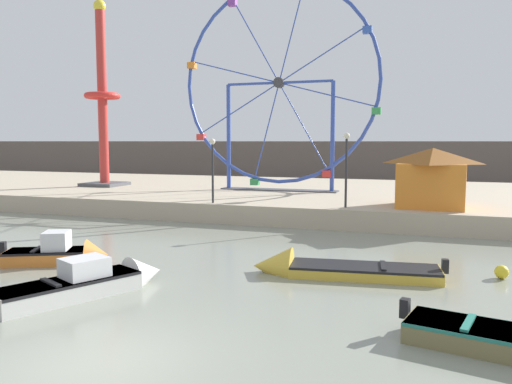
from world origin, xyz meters
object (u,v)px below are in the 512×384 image
at_px(motorboat_orange_hull, 63,253).
at_px(mooring_buoy_orange, 502,272).
at_px(ferris_wheel_blue_frame, 279,86).
at_px(carnival_booth_orange_canopy, 432,176).
at_px(promenade_lamp_near, 346,159).
at_px(motorboat_mustard_yellow, 324,269).
at_px(promenade_lamp_far, 213,160).
at_px(motorboat_pale_grey, 94,281).
at_px(drop_tower_red_tower, 103,106).

height_order(motorboat_orange_hull, mooring_buoy_orange, motorboat_orange_hull).
relative_size(ferris_wheel_blue_frame, carnival_booth_orange_canopy, 3.71).
bearing_deg(carnival_booth_orange_canopy, ferris_wheel_blue_frame, 153.02).
bearing_deg(promenade_lamp_near, ferris_wheel_blue_frame, 127.51).
height_order(motorboat_mustard_yellow, promenade_lamp_far, promenade_lamp_far).
xyz_separation_m(motorboat_pale_grey, promenade_lamp_far, (-2.00, 13.16, 3.02)).
bearing_deg(carnival_booth_orange_canopy, promenade_lamp_near, -155.63).
relative_size(motorboat_orange_hull, promenade_lamp_near, 0.99).
bearing_deg(ferris_wheel_blue_frame, drop_tower_red_tower, -177.07).
distance_m(motorboat_pale_grey, promenade_lamp_near, 14.88).
relative_size(motorboat_mustard_yellow, motorboat_orange_hull, 1.69).
xyz_separation_m(motorboat_pale_grey, mooring_buoy_orange, (11.46, 5.54, -0.14)).
distance_m(drop_tower_red_tower, promenade_lamp_far, 14.54).
relative_size(ferris_wheel_blue_frame, mooring_buoy_orange, 31.96).
bearing_deg(mooring_buoy_orange, promenade_lamp_far, 150.48).
xyz_separation_m(drop_tower_red_tower, promenade_lamp_far, (12.09, -7.21, -3.63)).
height_order(motorboat_orange_hull, promenade_lamp_near, promenade_lamp_near).
xyz_separation_m(promenade_lamp_near, promenade_lamp_far, (-7.18, -0.42, -0.17)).
xyz_separation_m(motorboat_mustard_yellow, motorboat_orange_hull, (-9.31, -1.41, 0.15)).
xyz_separation_m(motorboat_orange_hull, motorboat_pale_grey, (3.37, -2.74, 0.00)).
bearing_deg(drop_tower_red_tower, ferris_wheel_blue_frame, 2.93).
relative_size(motorboat_mustard_yellow, promenade_lamp_far, 1.81).
distance_m(motorboat_mustard_yellow, promenade_lamp_far, 12.42).
bearing_deg(mooring_buoy_orange, carnival_booth_orange_canopy, 102.64).
relative_size(carnival_booth_orange_canopy, promenade_lamp_far, 1.08).
relative_size(ferris_wheel_blue_frame, promenade_lamp_near, 3.71).
distance_m(promenade_lamp_near, promenade_lamp_far, 7.19).
bearing_deg(drop_tower_red_tower, motorboat_orange_hull, -58.69).
bearing_deg(motorboat_orange_hull, carnival_booth_orange_canopy, 18.47).
bearing_deg(promenade_lamp_far, promenade_lamp_near, 3.34).
bearing_deg(drop_tower_red_tower, promenade_lamp_near, -19.41).
height_order(motorboat_pale_grey, ferris_wheel_blue_frame, ferris_wheel_blue_frame).
distance_m(motorboat_orange_hull, promenade_lamp_near, 14.17).
height_order(motorboat_mustard_yellow, motorboat_pale_grey, motorboat_pale_grey).
bearing_deg(motorboat_pale_grey, promenade_lamp_far, 34.42).
height_order(ferris_wheel_blue_frame, mooring_buoy_orange, ferris_wheel_blue_frame).
distance_m(motorboat_mustard_yellow, ferris_wheel_blue_frame, 19.77).
height_order(motorboat_mustard_yellow, mooring_buoy_orange, motorboat_mustard_yellow).
distance_m(motorboat_pale_grey, drop_tower_red_tower, 25.65).
xyz_separation_m(ferris_wheel_blue_frame, carnival_booth_orange_canopy, (9.88, -5.95, -5.48)).
bearing_deg(carnival_booth_orange_canopy, mooring_buoy_orange, -73.26).
height_order(motorboat_mustard_yellow, carnival_booth_orange_canopy, carnival_booth_orange_canopy).
bearing_deg(mooring_buoy_orange, motorboat_mustard_yellow, -165.87).
bearing_deg(drop_tower_red_tower, promenade_lamp_far, -30.80).
bearing_deg(motorboat_mustard_yellow, motorboat_orange_hull, 1.51).
height_order(motorboat_pale_grey, promenade_lamp_near, promenade_lamp_near).
distance_m(drop_tower_red_tower, carnival_booth_orange_canopy, 24.39).
distance_m(motorboat_mustard_yellow, motorboat_orange_hull, 9.42).
bearing_deg(motorboat_orange_hull, motorboat_pale_grey, -64.89).
height_order(motorboat_orange_hull, ferris_wheel_blue_frame, ferris_wheel_blue_frame).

